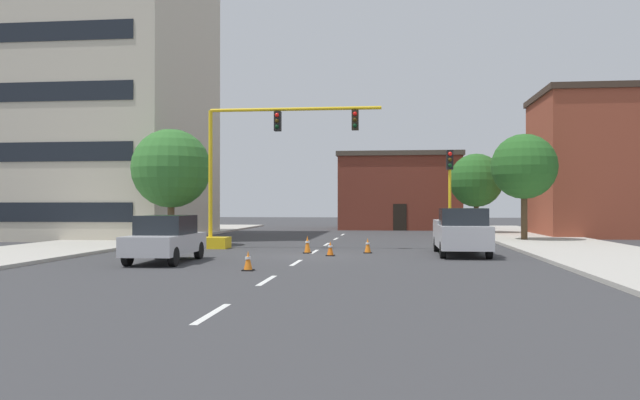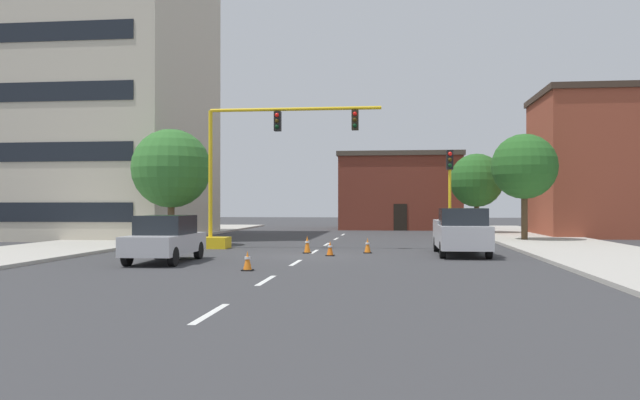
% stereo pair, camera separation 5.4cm
% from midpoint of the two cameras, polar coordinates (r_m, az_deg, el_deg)
% --- Properties ---
extents(ground_plane, '(160.00, 160.00, 0.00)m').
position_cam_midpoint_polar(ground_plane, '(26.53, -1.22, -5.04)').
color(ground_plane, '#38383A').
extents(sidewalk_left, '(6.00, 56.00, 0.14)m').
position_cam_midpoint_polar(sidewalk_left, '(37.71, -18.21, -3.54)').
color(sidewalk_left, '#B2ADA3').
rests_on(sidewalk_left, ground_plane).
extents(sidewalk_right, '(6.00, 56.00, 0.14)m').
position_cam_midpoint_polar(sidewalk_right, '(35.34, 20.67, -3.74)').
color(sidewalk_right, '#B2ADA3').
rests_on(sidewalk_right, ground_plane).
extents(lane_stripe_seg_0, '(0.16, 2.40, 0.01)m').
position_cam_midpoint_polar(lane_stripe_seg_0, '(12.89, -9.74, -9.95)').
color(lane_stripe_seg_0, silver).
rests_on(lane_stripe_seg_0, ground_plane).
extents(lane_stripe_seg_1, '(0.16, 2.40, 0.01)m').
position_cam_midpoint_polar(lane_stripe_seg_1, '(18.18, -4.85, -7.16)').
color(lane_stripe_seg_1, silver).
rests_on(lane_stripe_seg_1, ground_plane).
extents(lane_stripe_seg_2, '(0.16, 2.40, 0.01)m').
position_cam_midpoint_polar(lane_stripe_seg_2, '(23.57, -2.21, -5.61)').
color(lane_stripe_seg_2, silver).
rests_on(lane_stripe_seg_2, ground_plane).
extents(lane_stripe_seg_3, '(0.16, 2.40, 0.01)m').
position_cam_midpoint_polar(lane_stripe_seg_3, '(29.00, -0.56, -4.64)').
color(lane_stripe_seg_3, silver).
rests_on(lane_stripe_seg_3, ground_plane).
extents(lane_stripe_seg_4, '(0.16, 2.40, 0.01)m').
position_cam_midpoint_polar(lane_stripe_seg_4, '(34.45, 0.57, -3.97)').
color(lane_stripe_seg_4, silver).
rests_on(lane_stripe_seg_4, ground_plane).
extents(lane_stripe_seg_5, '(0.16, 2.40, 0.01)m').
position_cam_midpoint_polar(lane_stripe_seg_5, '(39.92, 1.39, -3.48)').
color(lane_stripe_seg_5, silver).
rests_on(lane_stripe_seg_5, ground_plane).
extents(lane_stripe_seg_6, '(0.16, 2.40, 0.01)m').
position_cam_midpoint_polar(lane_stripe_seg_6, '(45.39, 2.01, -3.11)').
color(lane_stripe_seg_6, silver).
rests_on(lane_stripe_seg_6, ground_plane).
extents(building_tall_left, '(14.10, 13.93, 20.82)m').
position_cam_midpoint_polar(building_tall_left, '(46.29, -19.57, 9.92)').
color(building_tall_left, beige).
rests_on(building_tall_left, ground_plane).
extents(building_brick_center, '(10.57, 8.56, 6.60)m').
position_cam_midpoint_polar(building_brick_center, '(57.00, 7.07, 0.77)').
color(building_brick_center, brown).
rests_on(building_brick_center, ground_plane).
extents(building_row_right, '(12.26, 8.35, 9.69)m').
position_cam_midpoint_polar(building_row_right, '(47.46, 25.95, 2.91)').
color(building_row_right, brown).
rests_on(building_row_right, ground_plane).
extents(traffic_signal_gantry, '(9.24, 1.20, 6.83)m').
position_cam_midpoint_polar(traffic_signal_gantry, '(31.35, -7.72, -0.20)').
color(traffic_signal_gantry, yellow).
rests_on(traffic_signal_gantry, ground_plane).
extents(traffic_light_pole_right, '(0.32, 0.47, 4.80)m').
position_cam_midpoint_polar(traffic_light_pole_right, '(31.74, 11.46, 2.10)').
color(traffic_light_pole_right, yellow).
rests_on(traffic_light_pole_right, ground_plane).
extents(tree_right_mid, '(3.74, 3.74, 6.20)m').
position_cam_midpoint_polar(tree_right_mid, '(38.44, 17.72, 2.84)').
color(tree_right_mid, '#4C3823').
rests_on(tree_right_mid, ground_plane).
extents(tree_left_near, '(4.11, 4.11, 6.09)m').
position_cam_midpoint_polar(tree_left_near, '(34.16, -13.20, 2.75)').
color(tree_left_near, brown).
rests_on(tree_left_near, ground_plane).
extents(tree_right_far, '(3.86, 3.86, 5.83)m').
position_cam_midpoint_polar(tree_right_far, '(47.46, 13.74, 1.70)').
color(tree_right_far, '#4C3823').
rests_on(tree_right_far, ground_plane).
extents(pickup_truck_silver, '(2.02, 5.40, 1.99)m').
position_cam_midpoint_polar(pickup_truck_silver, '(27.70, 12.42, -2.81)').
color(pickup_truck_silver, '#BCBCC1').
rests_on(pickup_truck_silver, ground_plane).
extents(sedan_silver_near_left, '(1.93, 4.53, 1.74)m').
position_cam_midpoint_polar(sedan_silver_near_left, '(24.40, -13.68, -3.34)').
color(sedan_silver_near_left, '#B7B7BC').
rests_on(sedan_silver_near_left, ground_plane).
extents(traffic_cone_roadside_a, '(0.36, 0.36, 0.62)m').
position_cam_midpoint_polar(traffic_cone_roadside_a, '(26.66, 0.87, -4.36)').
color(traffic_cone_roadside_a, black).
rests_on(traffic_cone_roadside_a, ground_plane).
extents(traffic_cone_roadside_b, '(0.36, 0.36, 0.78)m').
position_cam_midpoint_polar(traffic_cone_roadside_b, '(28.10, -1.19, -4.00)').
color(traffic_cone_roadside_b, black).
rests_on(traffic_cone_roadside_b, ground_plane).
extents(traffic_cone_roadside_c, '(0.36, 0.36, 0.67)m').
position_cam_midpoint_polar(traffic_cone_roadside_c, '(28.23, 4.23, -4.09)').
color(traffic_cone_roadside_c, black).
rests_on(traffic_cone_roadside_c, ground_plane).
extents(traffic_cone_roadside_d, '(0.36, 0.36, 0.64)m').
position_cam_midpoint_polar(traffic_cone_roadside_d, '(20.85, -6.51, -5.43)').
color(traffic_cone_roadside_d, black).
rests_on(traffic_cone_roadside_d, ground_plane).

